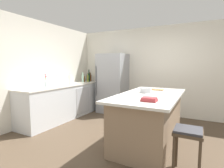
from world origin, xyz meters
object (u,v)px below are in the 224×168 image
Objects in this scene: syrup_bottle at (90,78)px; gin_bottle at (83,78)px; sink_faucet at (57,80)px; vinegar_bottle at (90,78)px; olive_oil_bottle at (88,78)px; whiskey_bottle at (84,79)px; mixing_bowl at (146,90)px; paper_towel_roll at (70,80)px; wine_bottle at (89,77)px; bar_stool at (188,137)px; kitchen_island at (149,118)px; refrigerator at (113,83)px; flower_vase at (46,83)px; cutting_board at (157,90)px; cookbook_stack at (149,99)px.

gin_bottle reaches higher than syrup_bottle.
sink_faucet is 0.90× the size of gin_bottle.
vinegar_bottle is 1.09× the size of olive_oil_bottle.
mixing_bowl is at bearing -27.16° from whiskey_bottle.
gin_bottle is (-0.08, 0.70, 0.00)m from paper_towel_roll.
vinegar_bottle is 0.78× the size of wine_bottle.
wine_bottle is at bearing 144.07° from bar_stool.
refrigerator is at bearing 135.18° from kitchen_island.
syrup_bottle is 1.15× the size of whiskey_bottle.
flower_vase reaches higher than bar_stool.
cutting_board is (0.10, 0.48, -0.04)m from mixing_bowl.
sink_faucet is 1.57m from syrup_bottle.
kitchen_island is 1.15× the size of refrigerator.
bar_stool is 3.91m from gin_bottle.
whiskey_bottle is (-0.08, -0.18, -0.05)m from wine_bottle.
bar_stool is 3.98m from whiskey_bottle.
sink_faucet reaches higher than olive_oil_bottle.
flower_vase is at bearing -81.96° from sink_faucet.
cookbook_stack reaches higher than bar_stool.
refrigerator is at bearing 148.10° from cutting_board.
mixing_bowl is (2.42, -1.55, -0.08)m from vinegar_bottle.
paper_towel_roll reaches higher than kitchen_island.
refrigerator is 0.98m from gin_bottle.
bar_stool is 3.52m from paper_towel_roll.
bar_stool is 4.11m from vinegar_bottle.
cutting_board is at bearing 118.34° from bar_stool.
wine_bottle is (-0.87, -0.04, 0.17)m from refrigerator.
olive_oil_bottle reaches higher than mixing_bowl.
bar_stool is at bearing -35.93° from wine_bottle.
refrigerator is 8.05× the size of mixing_bowl.
wine_bottle reaches higher than sink_faucet.
paper_towel_roll reaches higher than sink_faucet.
bar_stool is 1.31m from mixing_bowl.
sink_faucet is at bearing -91.27° from gin_bottle.
flower_vase is (0.06, -0.41, -0.05)m from sink_faucet.
paper_towel_roll reaches higher than cutting_board.
cookbook_stack is at bearing -35.68° from gin_bottle.
kitchen_island is 7.32× the size of cutting_board.
refrigerator reaches higher than wine_bottle.
cutting_board is (2.45, 0.01, -0.13)m from paper_towel_roll.
cookbook_stack is (2.72, -1.95, -0.11)m from gin_bottle.
paper_towel_roll is 0.90m from olive_oil_bottle.
mixing_bowl is (2.46, -1.26, -0.05)m from whiskey_bottle.
bar_stool is at bearing -46.25° from kitchen_island.
paper_towel_roll is (-0.83, -1.02, 0.16)m from refrigerator.
wine_bottle reaches higher than flower_vase.
vinegar_bottle is at bearing 157.16° from cutting_board.
cutting_board is (2.56, 0.41, -0.15)m from sink_faucet.
paper_towel_roll is (-2.47, 0.60, 0.60)m from kitchen_island.
olive_oil_bottle is at bearing 50.26° from whiskey_bottle.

